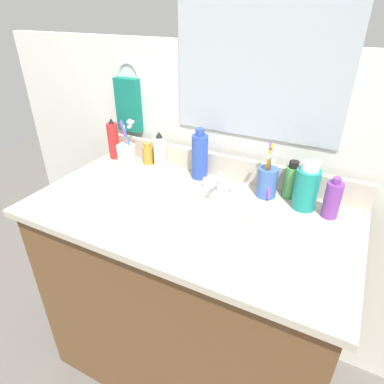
# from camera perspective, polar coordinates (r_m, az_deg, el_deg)

# --- Properties ---
(ground_plane) EXTENTS (6.00, 6.00, 0.00)m
(ground_plane) POSITION_cam_1_polar(r_m,az_deg,el_deg) (1.69, -0.53, -26.94)
(ground_plane) COLOR #66605B
(vanity_cabinet) EXTENTS (1.04, 0.53, 0.79)m
(vanity_cabinet) POSITION_cam_1_polar(r_m,az_deg,el_deg) (1.38, -0.61, -17.85)
(vanity_cabinet) COLOR brown
(vanity_cabinet) RESTS_ON ground_plane
(countertop) EXTENTS (1.08, 0.58, 0.02)m
(countertop) POSITION_cam_1_polar(r_m,az_deg,el_deg) (1.11, -0.72, -3.48)
(countertop) COLOR beige
(countertop) RESTS_ON vanity_cabinet
(backsplash) EXTENTS (1.08, 0.02, 0.09)m
(backsplash) POSITION_cam_1_polar(r_m,az_deg,el_deg) (1.30, 5.01, 4.57)
(backsplash) COLOR beige
(backsplash) RESTS_ON countertop
(back_wall) EXTENTS (2.18, 0.04, 1.30)m
(back_wall) POSITION_cam_1_polar(r_m,az_deg,el_deg) (1.45, 5.60, -2.11)
(back_wall) COLOR silver
(back_wall) RESTS_ON ground_plane
(mirror_panel) EXTENTS (0.60, 0.01, 0.56)m
(mirror_panel) POSITION_cam_1_polar(r_m,az_deg,el_deg) (1.19, 11.51, 22.16)
(mirror_panel) COLOR #B2BCC6
(towel_ring) EXTENTS (0.10, 0.01, 0.10)m
(towel_ring) POSITION_cam_1_polar(r_m,az_deg,el_deg) (1.46, -10.86, 19.14)
(towel_ring) COLOR silver
(hand_towel) EXTENTS (0.11, 0.04, 0.22)m
(hand_towel) POSITION_cam_1_polar(r_m,az_deg,el_deg) (1.47, -10.84, 14.41)
(hand_towel) COLOR #147260
(sink_basin) EXTENTS (0.37, 0.37, 0.11)m
(sink_basin) POSITION_cam_1_polar(r_m,az_deg,el_deg) (1.06, 0.40, -6.45)
(sink_basin) COLOR white
(sink_basin) RESTS_ON countertop
(faucet) EXTENTS (0.16, 0.10, 0.08)m
(faucet) POSITION_cam_1_polar(r_m,az_deg,el_deg) (1.18, 4.70, 0.80)
(faucet) COLOR silver
(faucet) RESTS_ON countertop
(bottle_spray_red) EXTENTS (0.05, 0.05, 0.18)m
(bottle_spray_red) POSITION_cam_1_polar(r_m,az_deg,el_deg) (1.49, -13.32, 8.64)
(bottle_spray_red) COLOR red
(bottle_spray_red) RESTS_ON countertop
(bottle_lotion_white) EXTENTS (0.05, 0.05, 0.15)m
(bottle_lotion_white) POSITION_cam_1_polar(r_m,az_deg,el_deg) (1.37, -5.54, 7.00)
(bottle_lotion_white) COLOR white
(bottle_lotion_white) RESTS_ON countertop
(bottle_cream_purple) EXTENTS (0.05, 0.05, 0.14)m
(bottle_cream_purple) POSITION_cam_1_polar(r_m,az_deg,el_deg) (1.13, 22.91, -1.18)
(bottle_cream_purple) COLOR #7A3899
(bottle_cream_purple) RESTS_ON countertop
(bottle_toner_green) EXTENTS (0.05, 0.05, 0.13)m
(bottle_toner_green) POSITION_cam_1_polar(r_m,az_deg,el_deg) (1.20, 16.66, 1.87)
(bottle_toner_green) COLOR #4C9E4C
(bottle_toner_green) RESTS_ON countertop
(bottle_shampoo_blue) EXTENTS (0.06, 0.06, 0.20)m
(bottle_shampoo_blue) POSITION_cam_1_polar(r_m,az_deg,el_deg) (1.27, 1.34, 6.19)
(bottle_shampoo_blue) COLOR #2D4CB2
(bottle_shampoo_blue) RESTS_ON countertop
(bottle_oil_amber) EXTENTS (0.04, 0.04, 0.09)m
(bottle_oil_amber) POSITION_cam_1_polar(r_m,az_deg,el_deg) (1.42, -7.55, 6.40)
(bottle_oil_amber) COLOR gold
(bottle_oil_amber) RESTS_ON countertop
(bottle_mouthwash_teal) EXTENTS (0.08, 0.08, 0.16)m
(bottle_mouthwash_teal) POSITION_cam_1_polar(r_m,az_deg,el_deg) (1.14, 19.02, 0.77)
(bottle_mouthwash_teal) COLOR teal
(bottle_mouthwash_teal) RESTS_ON countertop
(cup_white_ceramic) EXTENTS (0.08, 0.09, 0.20)m
(cup_white_ceramic) POSITION_cam_1_polar(r_m,az_deg,el_deg) (1.40, -11.12, 6.29)
(cup_white_ceramic) COLOR white
(cup_white_ceramic) RESTS_ON countertop
(cup_blue_plastic) EXTENTS (0.07, 0.08, 0.20)m
(cup_blue_plastic) POSITION_cam_1_polar(r_m,az_deg,el_deg) (1.18, 12.77, 1.93)
(cup_blue_plastic) COLOR #3F66B7
(cup_blue_plastic) RESTS_ON countertop
(soap_bar) EXTENTS (0.06, 0.04, 0.02)m
(soap_bar) POSITION_cam_1_polar(r_m,az_deg,el_deg) (1.30, -2.58, 3.05)
(soap_bar) COLOR white
(soap_bar) RESTS_ON countertop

